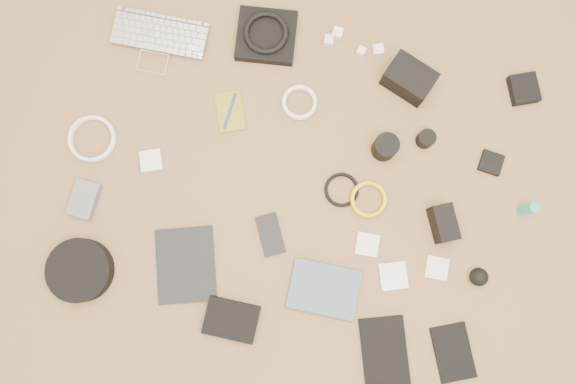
% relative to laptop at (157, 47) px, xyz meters
% --- Properties ---
extents(laptop, '(0.31, 0.22, 0.02)m').
position_rel_laptop_xyz_m(laptop, '(0.00, 0.00, 0.00)').
color(laptop, silver).
rests_on(laptop, ground).
extents(headphone_pouch, '(0.20, 0.19, 0.03)m').
position_rel_laptop_xyz_m(headphone_pouch, '(0.34, 0.10, 0.00)').
color(headphone_pouch, black).
rests_on(headphone_pouch, ground).
extents(headphones, '(0.17, 0.17, 0.02)m').
position_rel_laptop_xyz_m(headphones, '(0.34, 0.10, 0.03)').
color(headphones, black).
rests_on(headphones, headphone_pouch).
extents(charger_a, '(0.03, 0.03, 0.03)m').
position_rel_laptop_xyz_m(charger_a, '(0.54, 0.12, 0.00)').
color(charger_a, silver).
rests_on(charger_a, ground).
extents(charger_b, '(0.04, 0.04, 0.03)m').
position_rel_laptop_xyz_m(charger_b, '(0.56, 0.15, 0.00)').
color(charger_b, silver).
rests_on(charger_b, ground).
extents(charger_c, '(0.04, 0.04, 0.03)m').
position_rel_laptop_xyz_m(charger_c, '(0.70, 0.11, 0.00)').
color(charger_c, silver).
rests_on(charger_c, ground).
extents(charger_d, '(0.03, 0.03, 0.02)m').
position_rel_laptop_xyz_m(charger_d, '(0.65, 0.10, -0.00)').
color(charger_d, silver).
rests_on(charger_d, ground).
extents(dslr_camera, '(0.18, 0.15, 0.09)m').
position_rel_laptop_xyz_m(dslr_camera, '(0.81, 0.03, 0.03)').
color(dslr_camera, black).
rests_on(dslr_camera, ground).
extents(lens_pouch, '(0.11, 0.12, 0.03)m').
position_rel_laptop_xyz_m(lens_pouch, '(1.18, 0.07, 0.00)').
color(lens_pouch, black).
rests_on(lens_pouch, ground).
extents(notebook_olive, '(0.12, 0.15, 0.01)m').
position_rel_laptop_xyz_m(notebook_olive, '(0.27, -0.17, -0.01)').
color(notebook_olive, olive).
rests_on(notebook_olive, ground).
extents(pen_blue, '(0.02, 0.12, 0.01)m').
position_rel_laptop_xyz_m(pen_blue, '(0.27, -0.17, -0.00)').
color(pen_blue, '#152CAC').
rests_on(pen_blue, notebook_olive).
extents(cable_white_a, '(0.12, 0.12, 0.01)m').
position_rel_laptop_xyz_m(cable_white_a, '(0.48, -0.10, -0.01)').
color(cable_white_a, white).
rests_on(cable_white_a, ground).
extents(lens_a, '(0.10, 0.10, 0.08)m').
position_rel_laptop_xyz_m(lens_a, '(0.77, -0.20, 0.03)').
color(lens_a, black).
rests_on(lens_a, ground).
extents(lens_b, '(0.06, 0.06, 0.05)m').
position_rel_laptop_xyz_m(lens_b, '(0.89, -0.15, 0.01)').
color(lens_b, black).
rests_on(lens_b, ground).
extents(card_reader, '(0.08, 0.08, 0.02)m').
position_rel_laptop_xyz_m(card_reader, '(1.11, -0.19, -0.00)').
color(card_reader, black).
rests_on(card_reader, ground).
extents(power_brick, '(0.08, 0.08, 0.03)m').
position_rel_laptop_xyz_m(power_brick, '(0.06, -0.37, 0.00)').
color(power_brick, silver).
rests_on(power_brick, ground).
extents(cable_white_b, '(0.20, 0.20, 0.01)m').
position_rel_laptop_xyz_m(cable_white_b, '(-0.14, -0.33, -0.01)').
color(cable_white_b, white).
rests_on(cable_white_b, ground).
extents(cable_black, '(0.14, 0.14, 0.01)m').
position_rel_laptop_xyz_m(cable_black, '(0.66, -0.35, -0.01)').
color(cable_black, black).
rests_on(cable_black, ground).
extents(cable_yellow, '(0.11, 0.11, 0.01)m').
position_rel_laptop_xyz_m(cable_yellow, '(0.75, -0.37, -0.01)').
color(cable_yellow, gold).
rests_on(cable_yellow, ground).
extents(flash, '(0.10, 0.13, 0.08)m').
position_rel_laptop_xyz_m(flash, '(0.98, -0.41, 0.03)').
color(flash, black).
rests_on(flash, ground).
extents(lens_cleaner, '(0.04, 0.04, 0.10)m').
position_rel_laptop_xyz_m(lens_cleaner, '(1.22, -0.32, 0.04)').
color(lens_cleaner, '#1BA3AF').
rests_on(lens_cleaner, ground).
extents(battery_charger, '(0.08, 0.12, 0.03)m').
position_rel_laptop_xyz_m(battery_charger, '(-0.12, -0.52, 0.00)').
color(battery_charger, '#5A5A5F').
rests_on(battery_charger, ground).
extents(tablet, '(0.23, 0.27, 0.01)m').
position_rel_laptop_xyz_m(tablet, '(0.23, -0.67, -0.01)').
color(tablet, black).
rests_on(tablet, ground).
extents(phone, '(0.11, 0.14, 0.01)m').
position_rel_laptop_xyz_m(phone, '(0.47, -0.53, -0.01)').
color(phone, black).
rests_on(phone, ground).
extents(filter_case_left, '(0.07, 0.07, 0.01)m').
position_rel_laptop_xyz_m(filter_case_left, '(0.77, -0.51, -0.01)').
color(filter_case_left, silver).
rests_on(filter_case_left, ground).
extents(filter_case_mid, '(0.10, 0.10, 0.01)m').
position_rel_laptop_xyz_m(filter_case_mid, '(0.86, -0.59, -0.01)').
color(filter_case_mid, silver).
rests_on(filter_case_mid, ground).
extents(filter_case_right, '(0.07, 0.07, 0.01)m').
position_rel_laptop_xyz_m(filter_case_right, '(0.99, -0.54, -0.01)').
color(filter_case_right, silver).
rests_on(filter_case_right, ground).
extents(air_blower, '(0.07, 0.07, 0.06)m').
position_rel_laptop_xyz_m(air_blower, '(1.11, -0.55, 0.02)').
color(air_blower, black).
rests_on(air_blower, ground).
extents(headphone_case, '(0.23, 0.23, 0.05)m').
position_rel_laptop_xyz_m(headphone_case, '(-0.08, -0.74, 0.01)').
color(headphone_case, black).
rests_on(headphone_case, ground).
extents(drive_case, '(0.16, 0.12, 0.04)m').
position_rel_laptop_xyz_m(drive_case, '(0.40, -0.80, 0.01)').
color(drive_case, black).
rests_on(drive_case, ground).
extents(paperback, '(0.21, 0.16, 0.02)m').
position_rel_laptop_xyz_m(paperback, '(0.65, -0.74, -0.00)').
color(paperback, '#41566F').
rests_on(paperback, ground).
extents(notebook_black_a, '(0.19, 0.24, 0.02)m').
position_rel_laptop_xyz_m(notebook_black_a, '(0.87, -0.82, -0.00)').
color(notebook_black_a, black).
rests_on(notebook_black_a, ground).
extents(notebook_black_b, '(0.16, 0.19, 0.01)m').
position_rel_laptop_xyz_m(notebook_black_b, '(1.07, -0.78, -0.01)').
color(notebook_black_b, black).
rests_on(notebook_black_b, ground).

